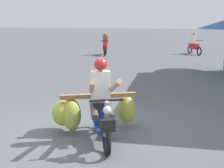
# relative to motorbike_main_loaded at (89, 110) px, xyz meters

# --- Properties ---
(ground_plane) EXTENTS (120.00, 120.00, 0.00)m
(ground_plane) POSITION_rel_motorbike_main_loaded_xyz_m (-0.12, 0.08, -0.52)
(ground_plane) COLOR #56595E
(motorbike_main_loaded) EXTENTS (1.69, 1.97, 1.58)m
(motorbike_main_loaded) POSITION_rel_motorbike_main_loaded_xyz_m (0.00, 0.00, 0.00)
(motorbike_main_loaded) COLOR black
(motorbike_main_loaded) RESTS_ON ground
(motorbike_distant_ahead_left) EXTENTS (0.88, 1.47, 1.40)m
(motorbike_distant_ahead_left) POSITION_rel_motorbike_main_loaded_xyz_m (2.87, 14.61, 0.05)
(motorbike_distant_ahead_left) COLOR black
(motorbike_distant_ahead_left) RESTS_ON ground
(motorbike_distant_ahead_right) EXTENTS (0.52, 1.61, 1.40)m
(motorbike_distant_ahead_right) POSITION_rel_motorbike_main_loaded_xyz_m (-2.52, 13.12, 0.05)
(motorbike_distant_ahead_right) COLOR black
(motorbike_distant_ahead_right) RESTS_ON ground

